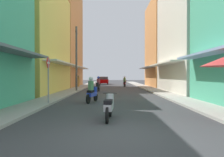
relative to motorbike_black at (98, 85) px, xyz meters
The scene contains 16 objects.
ground_plane 5.15m from the motorbike_black, 71.66° to the left, with size 109.05×109.05×0.00m, color #38383A.
sidewalk_left 5.64m from the motorbike_black, 120.24° to the left, with size 1.70×57.57×0.12m, color #9E9991.
sidewalk_right 7.76m from the motorbike_black, 38.75° to the left, with size 1.70×57.57×0.12m, color #ADA89E.
building_left_mid 8.10m from the motorbike_black, behind, with size 7.05×11.09×10.33m.
building_left_far 13.83m from the motorbike_black, 123.21° to the left, with size 7.05×10.93×14.57m.
building_right_mid 10.94m from the motorbike_black, ahead, with size 7.05×10.29×10.67m.
building_right_far 14.78m from the motorbike_black, 44.02° to the left, with size 7.05×9.46×12.32m.
motorbike_black is the anchor object (origin of this frame).
motorbike_maroon 10.51m from the motorbike_black, 71.84° to the left, with size 0.60×1.79×1.58m.
motorbike_silver 13.84m from the motorbike_black, 84.64° to the right, with size 0.55×1.81×0.96m.
motorbike_blue 8.69m from the motorbike_black, 88.80° to the right, with size 0.69×1.76×1.58m.
motorbike_green 15.26m from the motorbike_black, 76.56° to the left, with size 0.55×1.81×1.58m.
parked_car 19.44m from the motorbike_black, 90.47° to the left, with size 1.80×4.12×1.45m.
pedestrian_foreground 8.74m from the motorbike_black, 111.90° to the left, with size 0.44×0.44×1.74m.
utility_pole 3.50m from the motorbike_black, behind, with size 0.20×1.20×6.64m.
street_sign_no_entry 10.16m from the motorbike_black, 102.13° to the right, with size 0.07×0.60×2.65m.
Camera 1 is at (-0.20, -5.89, 1.64)m, focal length 34.64 mm.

